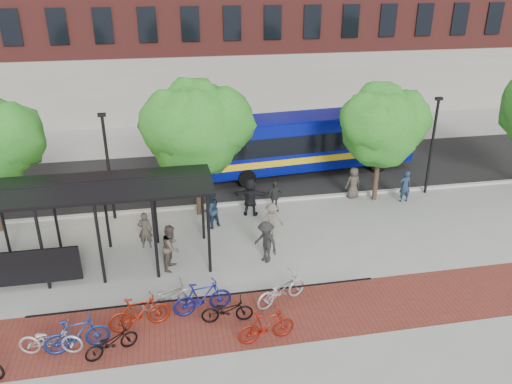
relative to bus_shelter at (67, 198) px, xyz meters
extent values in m
plane|color=#9E9E99|center=(8.13, 0.48, -3.00)|extent=(160.00, 160.00, 0.00)
cube|color=black|center=(8.13, 8.48, -2.99)|extent=(160.00, 8.00, 0.01)
cube|color=#B7B7B2|center=(8.13, 4.48, -2.94)|extent=(160.00, 0.25, 0.12)
cube|color=maroon|center=(6.13, -4.52, -3.00)|extent=(24.00, 3.00, 0.01)
cube|color=black|center=(4.83, -3.62, -3.00)|extent=(12.00, 0.05, 0.95)
cylinder|color=black|center=(-2.87, 1.33, -1.35)|extent=(0.12, 0.12, 3.30)
cylinder|color=black|center=(-0.87, -1.37, -1.35)|extent=(0.12, 0.12, 3.30)
cylinder|color=black|center=(-0.87, 1.33, -1.35)|extent=(0.12, 0.12, 3.30)
cylinder|color=black|center=(1.13, -1.37, -1.35)|extent=(0.12, 0.12, 3.30)
cylinder|color=black|center=(1.13, 1.33, -1.35)|extent=(0.12, 0.12, 3.30)
cylinder|color=black|center=(3.13, -1.37, -1.35)|extent=(0.12, 0.12, 3.30)
cylinder|color=black|center=(3.13, 1.33, -1.35)|extent=(0.12, 0.12, 3.30)
cylinder|color=black|center=(5.13, -1.37, -1.35)|extent=(0.12, 0.12, 3.30)
cylinder|color=black|center=(5.13, 1.33, -1.35)|extent=(0.12, 0.12, 3.30)
cube|color=black|center=(-1.87, -1.42, -2.00)|extent=(4.50, 0.08, 1.40)
cube|color=black|center=(0.13, -0.72, 0.45)|extent=(10.60, 1.65, 0.29)
cube|color=black|center=(0.13, 0.68, 0.45)|extent=(10.60, 1.65, 0.29)
cube|color=black|center=(0.13, 1.38, 0.05)|extent=(9.00, 0.10, 0.40)
cube|color=black|center=(1.13, 1.43, -0.60)|extent=(2.40, 0.12, 0.70)
cube|color=#FF7200|center=(1.13, 1.51, -0.60)|extent=(2.20, 0.02, 0.55)
sphere|color=#24751F|center=(-2.87, 3.98, 1.28)|extent=(3.20, 3.20, 3.20)
cylinder|color=#382619|center=(5.13, 3.78, -1.74)|extent=(0.24, 0.24, 2.52)
sphere|color=#24751F|center=(5.13, 3.78, 1.20)|extent=(4.20, 4.20, 4.20)
sphere|color=#24751F|center=(6.18, 3.98, 1.50)|extent=(3.36, 3.36, 3.36)
sphere|color=#24751F|center=(4.29, 3.48, 1.60)|extent=(3.15, 3.15, 3.15)
sphere|color=#24751F|center=(5.23, 4.18, 2.00)|extent=(2.94, 2.94, 2.94)
cylinder|color=#382619|center=(14.13, 3.78, -1.86)|extent=(0.24, 0.24, 2.27)
sphere|color=#24751F|center=(14.13, 3.78, 0.80)|extent=(3.80, 3.80, 3.80)
sphere|color=#24751F|center=(15.08, 3.98, 1.10)|extent=(3.04, 3.04, 3.04)
sphere|color=#24751F|center=(13.37, 3.48, 1.20)|extent=(2.85, 2.85, 2.85)
sphere|color=#24751F|center=(14.23, 4.18, 1.60)|extent=(2.66, 2.66, 2.66)
cylinder|color=black|center=(1.13, 4.08, -0.50)|extent=(0.14, 0.14, 5.00)
cube|color=black|center=(1.13, 4.08, 2.05)|extent=(0.35, 0.20, 0.15)
cylinder|color=black|center=(17.13, 4.08, -0.50)|extent=(0.14, 0.14, 5.00)
cube|color=black|center=(17.13, 4.08, 2.05)|extent=(0.35, 0.20, 0.15)
cube|color=#071188|center=(11.78, 8.29, -1.12)|extent=(12.56, 3.84, 2.83)
cube|color=black|center=(11.78, 8.29, -0.89)|extent=(12.31, 3.85, 1.03)
cube|color=yellow|center=(11.78, 8.29, -1.81)|extent=(12.44, 3.88, 0.36)
cube|color=#071188|center=(11.78, 8.29, 0.24)|extent=(12.28, 3.55, 0.19)
cylinder|color=black|center=(7.97, 6.58, -2.50)|extent=(1.01, 0.38, 0.99)
cylinder|color=black|center=(7.72, 9.25, -2.50)|extent=(1.01, 0.38, 0.99)
cylinder|color=black|center=(15.84, 7.33, -2.50)|extent=(1.01, 0.38, 0.99)
cylinder|color=black|center=(15.59, 10.00, -2.50)|extent=(1.01, 0.38, 0.99)
imported|color=#B8B8BB|center=(-0.13, -5.00, -2.49)|extent=(2.02, 0.95, 1.02)
imported|color=navy|center=(0.65, -5.01, -2.40)|extent=(2.05, 0.88, 1.19)
imported|color=black|center=(1.69, -5.37, -2.56)|extent=(1.76, 1.22, 0.87)
imported|color=maroon|center=(2.53, -4.29, -2.39)|extent=(2.11, 0.98, 1.22)
imported|color=#969698|center=(3.48, -3.37, -2.51)|extent=(1.96, 0.97, 0.98)
imported|color=navy|center=(4.62, -3.87, -2.38)|extent=(2.12, 0.90, 1.23)
imported|color=black|center=(5.38, -4.50, -2.54)|extent=(1.77, 0.71, 0.91)
imported|color=maroon|center=(6.47, -5.67, -2.43)|extent=(1.94, 0.78, 1.13)
imported|color=#B8B9BB|center=(7.39, -3.82, -2.46)|extent=(2.17, 1.50, 1.08)
imported|color=#423B35|center=(2.66, 1.01, -2.17)|extent=(0.62, 0.42, 1.65)
imported|color=#1C2B42|center=(5.57, 2.32, -2.10)|extent=(1.10, 1.03, 1.80)
imported|color=brown|center=(8.10, 0.95, -2.20)|extent=(1.08, 0.68, 1.60)
imported|color=#2A2A2A|center=(8.77, 3.42, -2.22)|extent=(0.98, 0.58, 1.56)
imported|color=black|center=(7.55, 3.24, -2.06)|extent=(1.84, 1.03, 1.89)
imported|color=#423A35|center=(13.10, 4.19, -2.17)|extent=(0.90, 0.67, 1.66)
imported|color=#1D2E45|center=(15.50, 3.27, -2.16)|extent=(0.63, 0.43, 1.68)
imported|color=#4D4239|center=(3.70, -0.82, -2.06)|extent=(1.01, 1.12, 1.88)
imported|color=black|center=(7.42, -1.02, -2.11)|extent=(1.19, 1.33, 1.78)
camera|label=1|loc=(3.80, -18.01, 7.85)|focal=35.00mm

